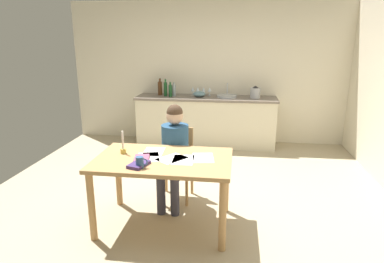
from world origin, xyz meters
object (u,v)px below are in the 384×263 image
wine_glass_by_kettle (204,90)px  person_seated (174,149)px  wine_glass_back_left (198,89)px  dining_table (163,168)px  book_magazine (142,158)px  sink_unit (227,96)px  bottle_sauce (174,90)px  bottle_wine_red (170,90)px  candlestick (123,147)px  book_cookery (139,164)px  wine_glass_back_right (193,89)px  stovetop_kettle (255,92)px  chair_at_table (177,160)px  bottle_vinegar (166,89)px  bottle_oil (160,88)px  coffee_mug (140,162)px  mixing_bowl (199,94)px  wine_glass_near_sink (210,90)px

wine_glass_by_kettle → person_seated: bearing=-91.9°
person_seated → wine_glass_back_left: 2.53m
dining_table → book_magazine: 0.25m
person_seated → sink_unit: size_ratio=3.32×
bottle_sauce → bottle_wine_red: bearing=-133.3°
candlestick → book_cookery: size_ratio=1.08×
wine_glass_back_right → stovetop_kettle: bearing=-7.5°
book_cookery → chair_at_table: bearing=94.1°
person_seated → wine_glass_back_left: size_ratio=7.76×
sink_unit → wine_glass_by_kettle: sink_unit is taller
chair_at_table → wine_glass_back_left: bearing=90.8°
dining_table → chair_at_table: 0.69m
stovetop_kettle → wine_glass_back_left: bearing=171.9°
chair_at_table → book_magazine: 0.83m
bottle_vinegar → wine_glass_back_left: bearing=15.2°
candlestick → wine_glass_back_left: bearing=81.6°
bottle_oil → wine_glass_back_right: size_ratio=2.01×
person_seated → wine_glass_back_right: bearing=92.7°
coffee_mug → wine_glass_back_left: size_ratio=0.76×
sink_unit → bottle_sauce: bottle_sauce is taller
bottle_oil → bottle_sauce: (0.29, -0.09, -0.03)m
sink_unit → stovetop_kettle: sink_unit is taller
chair_at_table → bottle_oil: 2.48m
mixing_bowl → wine_glass_back_left: 0.17m
sink_unit → bottle_vinegar: bearing=-179.4°
chair_at_table → wine_glass_near_sink: bearing=85.4°
bottle_wine_red → book_cookery: bearing=-84.2°
chair_at_table → bottle_vinegar: size_ratio=2.80×
bottle_oil → stovetop_kettle: size_ratio=1.41×
bottle_vinegar → mixing_bowl: bearing=0.4°
chair_at_table → book_cookery: size_ratio=3.85×
bottle_sauce → wine_glass_back_left: 0.45m
person_seated → bottle_oil: size_ratio=3.86×
wine_glass_back_left → book_cookery: bearing=-92.9°
wine_glass_near_sink → stovetop_kettle: bearing=-10.3°
sink_unit → dining_table: bearing=-100.4°
bottle_oil → wine_glass_back_left: bearing=4.6°
wine_glass_back_right → bottle_wine_red: bearing=-151.4°
chair_at_table → bottle_oil: size_ratio=2.82×
coffee_mug → wine_glass_by_kettle: wine_glass_by_kettle is taller
bottle_vinegar → wine_glass_near_sink: size_ratio=2.03×
sink_unit → wine_glass_near_sink: (-0.33, 0.15, 0.09)m
bottle_sauce → mixing_bowl: 0.47m
book_cookery → wine_glass_near_sink: bearing=99.5°
stovetop_kettle → bottle_vinegar: bearing=-179.8°
sink_unit → stovetop_kettle: bearing=-0.5°
sink_unit → bottle_wine_red: bottle_wine_red is taller
mixing_bowl → wine_glass_near_sink: (0.18, 0.15, 0.06)m
dining_table → book_cookery: bearing=-127.4°
wine_glass_by_kettle → wine_glass_back_right: size_ratio=1.00×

